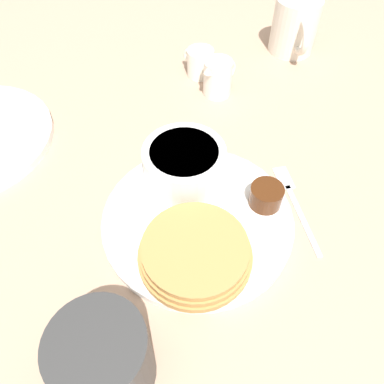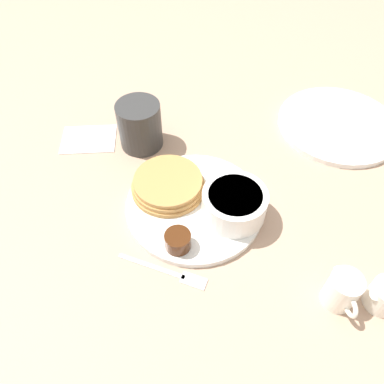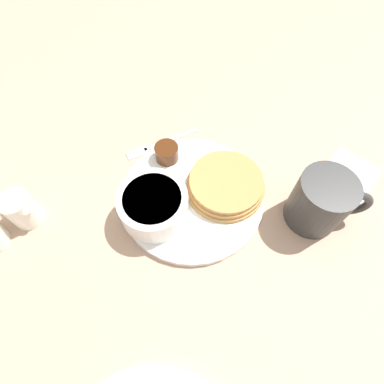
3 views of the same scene
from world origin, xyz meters
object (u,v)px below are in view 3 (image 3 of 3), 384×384
bowl (154,205)px  plate (192,196)px  fork (154,146)px  coffee_mug (321,202)px  creamer_pitcher_near (21,209)px

bowl → plate: bearing=142.1°
plate → fork: plate is taller
plate → coffee_mug: bearing=102.2°
coffee_mug → creamer_pitcher_near: bearing=-67.6°
plate → coffee_mug: coffee_mug is taller
bowl → fork: bearing=-153.3°
creamer_pitcher_near → coffee_mug: bearing=112.4°
plate → creamer_pitcher_near: size_ratio=3.41×
fork → plate: bearing=54.4°
plate → creamer_pitcher_near: (0.14, -0.24, 0.03)m
plate → creamer_pitcher_near: 0.28m
plate → creamer_pitcher_near: bearing=-60.0°
coffee_mug → fork: bearing=-96.7°
plate → coffee_mug: (-0.04, 0.20, 0.04)m
coffee_mug → bowl: bearing=-67.9°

